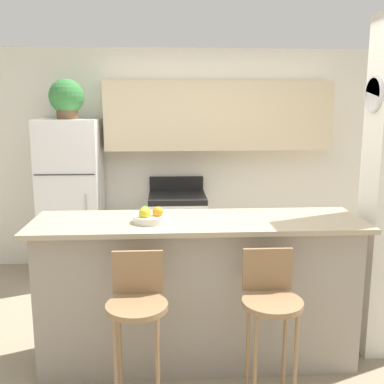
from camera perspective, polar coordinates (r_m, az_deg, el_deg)
ground_plane at (r=3.68m, az=0.75°, el=-20.29°), size 14.00×14.00×0.00m
wall_back at (r=5.31m, az=0.79°, el=6.51°), size 5.60×0.38×2.55m
counter_bar at (r=3.42m, az=0.77°, el=-12.36°), size 2.39×0.68×1.10m
refrigerator at (r=5.21m, az=-15.01°, el=-0.79°), size 0.66×0.62×1.76m
stove_range at (r=5.19m, az=-1.87°, el=-5.21°), size 0.64×0.66×1.07m
bar_stool_left at (r=2.85m, az=-6.96°, el=-14.43°), size 0.38×0.38×1.01m
bar_stool_right at (r=2.92m, az=9.97°, el=-13.91°), size 0.38×0.38×1.01m
potted_plant_on_fridge at (r=5.11m, az=-15.64°, el=11.42°), size 0.37×0.37×0.43m
fruit_bowl at (r=3.18m, az=-5.38°, el=-3.14°), size 0.24×0.24×0.12m
trash_bin at (r=5.12m, az=-8.98°, el=-8.76°), size 0.28×0.28×0.38m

